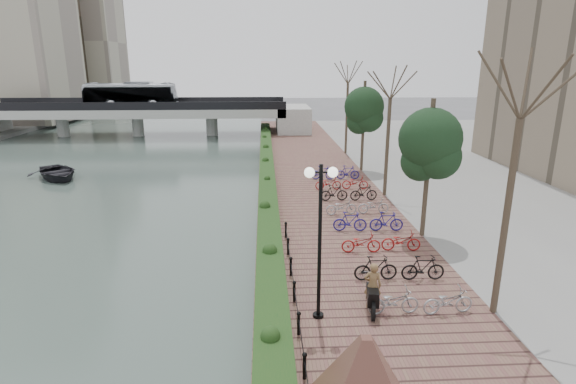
{
  "coord_description": "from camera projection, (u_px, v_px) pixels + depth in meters",
  "views": [
    {
      "loc": [
        0.44,
        -10.95,
        8.43
      ],
      "look_at": [
        1.64,
        11.67,
        2.0
      ],
      "focal_mm": 28.0,
      "sensor_mm": 36.0,
      "label": 1
    }
  ],
  "objects": [
    {
      "name": "hedge",
      "position": [
        267.0,
        177.0,
        31.83
      ],
      "size": [
        1.1,
        56.0,
        0.6
      ],
      "primitive_type": "cube",
      "color": "#163C16",
      "rests_on": "promenade"
    },
    {
      "name": "promenade",
      "position": [
        319.0,
        193.0,
        29.75
      ],
      "size": [
        8.0,
        75.0,
        0.5
      ],
      "primitive_type": "cube",
      "color": "brown",
      "rests_on": "ground"
    },
    {
      "name": "motorcycle",
      "position": [
        372.0,
        295.0,
        14.98
      ],
      "size": [
        0.8,
        1.75,
        1.05
      ],
      "primitive_type": null,
      "rotation": [
        0.0,
        0.0,
        -0.17
      ],
      "color": "black",
      "rests_on": "promenade"
    },
    {
      "name": "bridge",
      "position": [
        135.0,
        108.0,
        54.34
      ],
      "size": [
        36.0,
        10.77,
        6.5
      ],
      "color": "#9E9E99",
      "rests_on": "ground"
    },
    {
      "name": "lamppost",
      "position": [
        320.0,
        210.0,
        13.68
      ],
      "size": [
        1.02,
        0.32,
        5.1
      ],
      "color": "black",
      "rests_on": "promenade"
    },
    {
      "name": "river_water",
      "position": [
        73.0,
        174.0,
        36.05
      ],
      "size": [
        30.0,
        130.0,
        0.02
      ],
      "primitive_type": "cube",
      "color": "#455650",
      "rests_on": "ground"
    },
    {
      "name": "ground",
      "position": [
        252.0,
        372.0,
        12.8
      ],
      "size": [
        220.0,
        220.0,
        0.0
      ],
      "primitive_type": "plane",
      "color": "#59595B",
      "rests_on": "ground"
    },
    {
      "name": "boat",
      "position": [
        57.0,
        172.0,
        34.22
      ],
      "size": [
        5.8,
        6.08,
        1.02
      ],
      "primitive_type": "imported",
      "rotation": [
        0.0,
        0.0,
        0.65
      ],
      "color": "black",
      "rests_on": "river_water"
    },
    {
      "name": "street_trees",
      "position": [
        404.0,
        155.0,
        24.39
      ],
      "size": [
        3.2,
        37.12,
        6.8
      ],
      "color": "#372D20",
      "rests_on": "promenade"
    },
    {
      "name": "bicycle_parking",
      "position": [
        363.0,
        214.0,
        23.28
      ],
      "size": [
        2.4,
        19.89,
        1.0
      ],
      "color": "#98999C",
      "rests_on": "promenade"
    },
    {
      "name": "pedestrian",
      "position": [
        373.0,
        285.0,
        15.03
      ],
      "size": [
        0.66,
        0.51,
        1.62
      ],
      "primitive_type": "imported",
      "rotation": [
        0.0,
        0.0,
        2.93
      ],
      "color": "brown",
      "rests_on": "promenade"
    },
    {
      "name": "inland_pavement",
      "position": [
        552.0,
        189.0,
        30.57
      ],
      "size": [
        24.0,
        75.0,
        0.5
      ],
      "primitive_type": "cube",
      "color": "gray",
      "rests_on": "ground"
    },
    {
      "name": "chain_fence",
      "position": [
        296.0,
        307.0,
        14.56
      ],
      "size": [
        0.1,
        14.1,
        0.7
      ],
      "color": "black",
      "rests_on": "promenade"
    }
  ]
}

